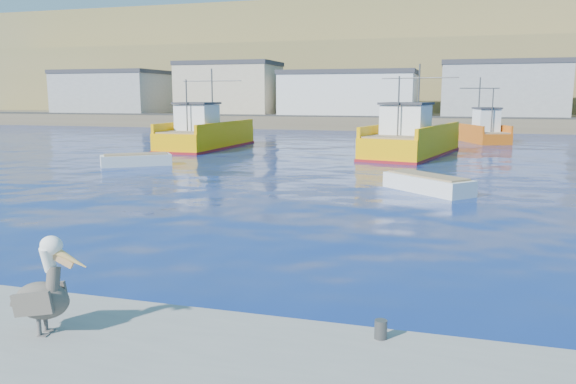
# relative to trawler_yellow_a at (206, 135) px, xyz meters

# --- Properties ---
(ground) EXTENTS (260.00, 260.00, 0.00)m
(ground) POSITION_rel_trawler_yellow_a_xyz_m (15.49, -30.76, -1.05)
(ground) COLOR #071A53
(ground) RESTS_ON ground
(dock_bollards) EXTENTS (36.20, 0.20, 0.30)m
(dock_bollards) POSITION_rel_trawler_yellow_a_xyz_m (16.09, -34.16, -0.40)
(dock_bollards) COLOR #4C4C4C
(dock_bollards) RESTS_ON dock
(far_shore) EXTENTS (200.00, 81.00, 24.00)m
(far_shore) POSITION_rel_trawler_yellow_a_xyz_m (15.49, 78.44, 7.92)
(far_shore) COLOR brown
(far_shore) RESTS_ON ground
(trawler_yellow_a) EXTENTS (5.29, 11.67, 6.55)m
(trawler_yellow_a) POSITION_rel_trawler_yellow_a_xyz_m (0.00, 0.00, 0.00)
(trawler_yellow_a) COLOR #F1A600
(trawler_yellow_a) RESTS_ON ground
(trawler_yellow_b) EXTENTS (6.65, 12.63, 6.61)m
(trawler_yellow_b) POSITION_rel_trawler_yellow_a_xyz_m (16.66, -1.25, 0.02)
(trawler_yellow_b) COLOR #F1A600
(trawler_yellow_b) RESTS_ON ground
(boat_orange) EXTENTS (5.16, 7.80, 5.95)m
(boat_orange) POSITION_rel_trawler_yellow_a_xyz_m (22.13, 12.62, -0.07)
(boat_orange) COLOR #C25510
(boat_orange) RESTS_ON ground
(skiff_left) EXTENTS (4.21, 3.65, 0.91)m
(skiff_left) POSITION_rel_trawler_yellow_a_xyz_m (0.84, -12.13, -0.77)
(skiff_left) COLOR silver
(skiff_left) RESTS_ON ground
(skiff_mid) EXTENTS (4.20, 4.06, 0.94)m
(skiff_mid) POSITION_rel_trawler_yellow_a_xyz_m (18.49, -16.92, -0.75)
(skiff_mid) COLOR silver
(skiff_mid) RESTS_ON ground
(pelican) EXTENTS (1.31, 0.67, 1.61)m
(pelican) POSITION_rel_trawler_yellow_a_xyz_m (13.35, -35.46, 0.13)
(pelican) COLOR #595451
(pelican) RESTS_ON dock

